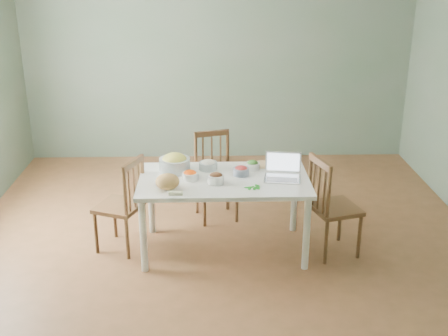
{
  "coord_description": "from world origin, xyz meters",
  "views": [
    {
      "loc": [
        -0.13,
        -4.85,
        2.63
      ],
      "look_at": [
        0.01,
        -0.11,
        0.82
      ],
      "focal_mm": 45.69,
      "sensor_mm": 36.0,
      "label": 1
    }
  ],
  "objects_px": {
    "dining_table": "(224,214)",
    "laptop": "(283,168)",
    "bowl_squash": "(175,163)",
    "bread_boule": "(167,182)",
    "chair_left": "(119,204)",
    "chair_right": "(335,206)",
    "chair_far": "(216,177)"
  },
  "relations": [
    {
      "from": "laptop",
      "to": "dining_table",
      "type": "bearing_deg",
      "value": -175.68
    },
    {
      "from": "chair_far",
      "to": "bread_boule",
      "type": "height_order",
      "value": "chair_far"
    },
    {
      "from": "bowl_squash",
      "to": "laptop",
      "type": "bearing_deg",
      "value": -13.92
    },
    {
      "from": "bowl_squash",
      "to": "chair_far",
      "type": "bearing_deg",
      "value": 51.2
    },
    {
      "from": "chair_right",
      "to": "bread_boule",
      "type": "relative_size",
      "value": 4.53
    },
    {
      "from": "bowl_squash",
      "to": "laptop",
      "type": "relative_size",
      "value": 0.89
    },
    {
      "from": "chair_far",
      "to": "chair_right",
      "type": "xyz_separation_m",
      "value": [
        1.07,
        -0.76,
        0.02
      ]
    },
    {
      "from": "bowl_squash",
      "to": "laptop",
      "type": "xyz_separation_m",
      "value": [
        0.97,
        -0.24,
        0.03
      ]
    },
    {
      "from": "dining_table",
      "to": "chair_far",
      "type": "height_order",
      "value": "chair_far"
    },
    {
      "from": "laptop",
      "to": "bread_boule",
      "type": "bearing_deg",
      "value": -160.77
    },
    {
      "from": "dining_table",
      "to": "chair_left",
      "type": "relative_size",
      "value": 1.7
    },
    {
      "from": "bowl_squash",
      "to": "laptop",
      "type": "distance_m",
      "value": 1.0
    },
    {
      "from": "chair_left",
      "to": "laptop",
      "type": "bearing_deg",
      "value": 107.32
    },
    {
      "from": "chair_right",
      "to": "bread_boule",
      "type": "height_order",
      "value": "chair_right"
    },
    {
      "from": "chair_left",
      "to": "chair_right",
      "type": "bearing_deg",
      "value": 107.29
    },
    {
      "from": "bread_boule",
      "to": "bowl_squash",
      "type": "relative_size",
      "value": 0.72
    },
    {
      "from": "dining_table",
      "to": "bread_boule",
      "type": "distance_m",
      "value": 0.69
    },
    {
      "from": "chair_right",
      "to": "bread_boule",
      "type": "xyz_separation_m",
      "value": [
        -1.5,
        -0.15,
        0.31
      ]
    },
    {
      "from": "chair_left",
      "to": "laptop",
      "type": "distance_m",
      "value": 1.54
    },
    {
      "from": "chair_right",
      "to": "bowl_squash",
      "type": "bearing_deg",
      "value": 62.58
    },
    {
      "from": "bread_boule",
      "to": "bowl_squash",
      "type": "xyz_separation_m",
      "value": [
        0.04,
        0.42,
        0.02
      ]
    },
    {
      "from": "dining_table",
      "to": "chair_far",
      "type": "bearing_deg",
      "value": 94.99
    },
    {
      "from": "chair_right",
      "to": "bowl_squash",
      "type": "distance_m",
      "value": 1.52
    },
    {
      "from": "chair_right",
      "to": "bowl_squash",
      "type": "relative_size",
      "value": 3.28
    },
    {
      "from": "chair_left",
      "to": "bread_boule",
      "type": "relative_size",
      "value": 4.34
    },
    {
      "from": "chair_left",
      "to": "chair_right",
      "type": "xyz_separation_m",
      "value": [
        1.97,
        -0.13,
        0.02
      ]
    },
    {
      "from": "dining_table",
      "to": "chair_left",
      "type": "distance_m",
      "value": 0.97
    },
    {
      "from": "chair_left",
      "to": "laptop",
      "type": "xyz_separation_m",
      "value": [
        1.49,
        -0.1,
        0.38
      ]
    },
    {
      "from": "dining_table",
      "to": "laptop",
      "type": "xyz_separation_m",
      "value": [
        0.52,
        -0.04,
        0.47
      ]
    },
    {
      "from": "chair_left",
      "to": "bowl_squash",
      "type": "distance_m",
      "value": 0.64
    },
    {
      "from": "chair_far",
      "to": "chair_right",
      "type": "distance_m",
      "value": 1.31
    },
    {
      "from": "chair_right",
      "to": "bowl_squash",
      "type": "height_order",
      "value": "chair_right"
    }
  ]
}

